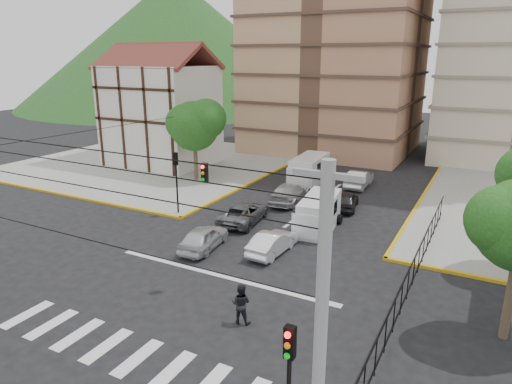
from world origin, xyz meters
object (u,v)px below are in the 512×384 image
Objects in this scene: car_white_front_right at (272,243)px; van_left_lane at (308,171)px; van_right_lane at (318,215)px; traffic_light_nw at (176,173)px; pedestrian_crosswalk at (241,304)px; traffic_light_se at (289,375)px; car_silver_front_left at (204,238)px.

van_left_lane is at bearing -73.20° from car_white_front_right.
van_right_lane is at bearing -99.71° from car_white_front_right.
pedestrian_crosswalk is at bearing -42.27° from traffic_light_nw.
car_white_front_right is 2.21× the size of pedestrian_crosswalk.
traffic_light_se is 1.07× the size of car_silver_front_left.
car_silver_front_left is at bearing -39.32° from traffic_light_nw.
car_silver_front_left is at bearing -94.10° from van_left_lane.
van_right_lane is at bearing -68.47° from van_left_lane.
pedestrian_crosswalk is at bearing -78.94° from van_left_lane.
van_left_lane is 16.02m from car_silver_front_left.
car_white_front_right is (3.68, -14.69, -0.54)m from van_left_lane.
traffic_light_nw is 1.11× the size of car_white_front_right.
traffic_light_nw is at bearing -177.17° from van_right_lane.
car_silver_front_left is at bearing 21.70° from car_white_front_right.
van_left_lane is at bearing 66.27° from traffic_light_nw.
van_right_lane is at bearing -135.90° from car_silver_front_left.
traffic_light_se is 22.06m from traffic_light_nw.
van_right_lane is at bearing 10.33° from traffic_light_nw.
traffic_light_se is 15.77m from car_silver_front_left.
pedestrian_crosswalk is (10.86, -9.87, -2.21)m from traffic_light_nw.
van_right_lane reaches higher than car_white_front_right.
traffic_light_se is at bearing 118.95° from pedestrian_crosswalk.
traffic_light_nw is at bearing -52.93° from pedestrian_crosswalk.
car_white_front_right is 7.34m from pedestrian_crosswalk.
van_left_lane is 22.47m from pedestrian_crosswalk.
car_silver_front_left is at bearing -136.84° from van_right_lane.
traffic_light_se reaches higher than car_white_front_right.
van_right_lane is 0.92× the size of van_left_lane.
traffic_light_se is 0.86× the size of van_right_lane.
traffic_light_nw reaches higher than car_white_front_right.
car_white_front_right is (8.90, -2.81, -2.46)m from traffic_light_nw.
van_right_lane is 1.30× the size of car_white_front_right.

